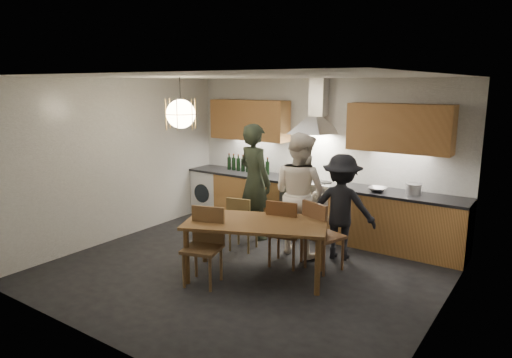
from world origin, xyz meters
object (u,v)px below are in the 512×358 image
Objects in this scene: person_left at (255,182)px; person_right at (341,207)px; wine_bottles at (248,164)px; chair_back_left at (241,220)px; stock_pot at (414,189)px; mixing_bowl at (378,189)px; chair_front at (205,240)px; person_mid at (300,194)px; dining_table at (256,228)px.

person_left is 1.23× the size of person_right.
person_right reaches higher than wine_bottles.
wine_bottles is (-0.91, 1.46, 0.57)m from chair_back_left.
person_right is 2.43m from wine_bottles.
person_left is 1.09m from wine_bottles.
chair_back_left is at bearing -146.78° from stock_pot.
chair_back_left is 2.13m from mixing_bowl.
person_left is 1.56m from person_right.
chair_back_left is 0.82m from person_left.
chair_back_left is at bearing 9.94° from person_right.
chair_front is at bearing -126.27° from stock_pot.
stock_pot reaches higher than chair_front.
person_right reaches higher than chair_front.
mixing_bowl is (0.89, 0.83, 0.02)m from person_mid.
person_right is (0.62, 1.27, 0.09)m from dining_table.
person_left is at bearing -48.49° from wine_bottles.
person_mid is (0.48, 1.60, 0.35)m from chair_front.
person_mid reaches higher than dining_table.
chair_back_left is at bearing -58.03° from wine_bottles.
wine_bottles is (-1.66, 1.00, 0.14)m from person_mid.
chair_back_left is 0.45× the size of person_left.
person_right is at bearing -153.57° from person_mid.
person_mid is 1.19× the size of person_right.
mixing_bowl is 1.26× the size of stock_pot.
wine_bottles is at bearing 104.71° from dining_table.
chair_back_left is at bearing 86.71° from chair_front.
chair_back_left is at bearing 124.14° from person_left.
chair_back_left reaches higher than dining_table.
chair_back_left is 0.98m from person_mid.
mixing_bowl is (1.37, 2.43, 0.38)m from chair_front.
chair_back_left is at bearing 43.52° from person_mid.
stock_pot is at bearing 32.72° from dining_table.
wine_bottles is (-3.05, 0.05, 0.08)m from stock_pot.
person_mid is 1.93× the size of wine_bottles.
wine_bottles is at bearing 97.76° from chair_front.
mixing_bowl is at bearing 42.11° from dining_table.
mixing_bowl reaches higher than chair_back_left.
mixing_bowl is at bearing -167.08° from stock_pot.
person_left is 6.80× the size of mixing_bowl.
dining_table is at bearing 101.53° from person_mid.
person_left is at bearing 0.77° from person_mid.
dining_table is 1.11× the size of person_mid.
wine_bottles reaches higher than stock_pot.
wine_bottles is at bearing -69.31° from chair_back_left.
chair_front is at bearing 44.18° from person_right.
person_right is 1.62× the size of wine_bottles.
chair_front is at bearing -65.57° from wine_bottles.
person_mid reaches higher than chair_front.
chair_back_left is at bearing -141.84° from mixing_bowl.
chair_front is 0.53× the size of person_mid.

